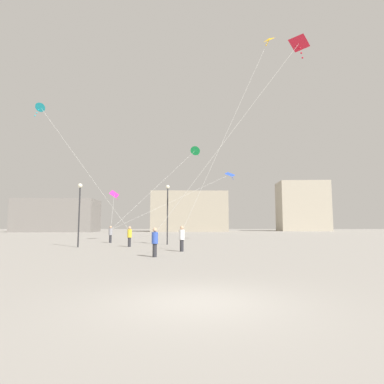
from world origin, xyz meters
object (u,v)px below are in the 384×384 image
Objects in this scene: person_in_yellow at (128,236)px; kite_crimson_delta at (292,51)px; kite_cobalt_delta at (226,176)px; kite_magenta_delta at (113,195)px; lamppost_west at (78,204)px; person_in_grey at (109,234)px; person_in_white at (180,237)px; building_left_hall at (56,216)px; kite_emerald_diamond at (193,151)px; kite_cyan_diamond at (41,111)px; person_in_blue at (153,241)px; kite_amber_diamond at (266,43)px; lamppost_east at (166,205)px; building_centre_hall at (188,212)px; building_right_hall at (301,206)px.

kite_crimson_delta is at bearing -18.54° from person_in_yellow.
kite_cobalt_delta is 13.98m from kite_magenta_delta.
person_in_yellow is 4.79m from lamppost_west.
person_in_white is at bearing 138.06° from person_in_grey.
kite_emerald_diamond is at bearing -49.58° from building_left_hall.
kite_emerald_diamond is at bearing 59.99° from kite_cyan_diamond.
building_left_hall is 66.89m from lamppost_west.
lamppost_west is at bearing 18.54° from person_in_blue.
lamppost_west is at bearing 162.43° from kite_amber_diamond.
kite_crimson_delta reaches higher than lamppost_east.
person_in_blue is 75.40m from building_centre_hall.
kite_amber_diamond is (7.39, 3.34, 13.68)m from person_in_blue.
kite_amber_diamond reaches higher than person_in_yellow.
kite_cyan_diamond is (-11.54, -19.98, -1.78)m from kite_emerald_diamond.
building_centre_hall is at bearing 94.92° from kite_amber_diamond.
person_in_blue is 0.08× the size of building_left_hall.
building_left_hall reaches higher than person_in_yellow.
lamppost_west is (0.34, -12.85, -2.06)m from kite_magenta_delta.
building_centre_hall is (-0.17, 71.48, 4.77)m from person_in_white.
person_in_blue is 0.10× the size of building_right_hall.
person_in_yellow is 0.12× the size of kite_cobalt_delta.
kite_crimson_delta is at bearing -86.83° from kite_cobalt_delta.
person_in_yellow is 68.34m from building_left_hall.
person_in_yellow is 0.12× the size of kite_amber_diamond.
building_left_hall is at bearing 121.11° from lamppost_east.
kite_cobalt_delta is (3.88, -4.90, -4.25)m from kite_emerald_diamond.
kite_amber_diamond is 0.65× the size of building_left_hall.
kite_emerald_diamond reaches higher than person_in_blue.
building_centre_hall is at bearing -24.24° from person_in_blue.
kite_cyan_diamond reaches higher than building_left_hall.
person_in_blue is 0.17× the size of kite_cyan_diamond.
kite_amber_diamond is 15.61m from lamppost_east.
kite_cobalt_delta is at bearing -142.51° from person_in_grey.
building_right_hall reaches higher than person_in_grey.
person_in_blue is 0.14× the size of kite_emerald_diamond.
kite_emerald_diamond is at bearing -37.90° from person_in_white.
person_in_blue is 0.31× the size of lamppost_west.
building_left_hall is 0.97× the size of building_centre_hall.
kite_amber_diamond is at bearing -89.02° from person_in_blue.
kite_emerald_diamond is 0.82× the size of kite_amber_diamond.
kite_cyan_diamond is 1.73× the size of lamppost_east.
person_in_blue is 10.95m from lamppost_west.
person_in_blue is at bearing -29.20° from kite_cyan_diamond.
person_in_white is 0.16× the size of kite_crimson_delta.
lamppost_east is at bearing -127.12° from kite_cobalt_delta.
kite_amber_diamond reaches higher than kite_magenta_delta.
building_centre_hall is at bearing 81.67° from kite_cyan_diamond.
kite_amber_diamond is at bearing -57.21° from building_left_hall.
person_in_blue is 90.80m from building_right_hall.
kite_cyan_diamond is 0.61× the size of building_right_hall.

